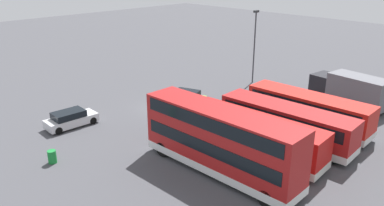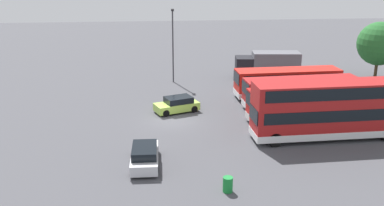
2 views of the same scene
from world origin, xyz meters
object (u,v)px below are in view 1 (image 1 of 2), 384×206
object	(u,v)px
waste_bin_yellow	(52,157)
box_truck_blue	(350,89)
bus_double_decker_fourth	(220,139)
bus_single_deck_near_end	(308,110)
lamp_post_tall	(255,42)
car_hatchback_silver	(185,97)
car_small_green	(71,119)
bus_single_deck_third	(254,134)
bus_single_deck_second	(286,123)

from	to	relation	value
waste_bin_yellow	box_truck_blue	bearing A→B (deg)	159.63
bus_double_decker_fourth	box_truck_blue	world-z (taller)	bus_double_decker_fourth
bus_single_deck_near_end	lamp_post_tall	distance (m)	13.73
car_hatchback_silver	car_small_green	world-z (taller)	same
bus_single_deck_third	car_small_green	size ratio (longest dim) A/B	2.48
car_small_green	lamp_post_tall	world-z (taller)	lamp_post_tall
bus_double_decker_fourth	lamp_post_tall	world-z (taller)	lamp_post_tall
bus_single_deck_near_end	lamp_post_tall	bearing A→B (deg)	-122.74
bus_single_deck_third	bus_double_decker_fourth	xyz separation A→B (m)	(3.73, -0.02, 0.83)
bus_double_decker_fourth	bus_single_deck_third	bearing A→B (deg)	179.62
car_hatchback_silver	lamp_post_tall	size ratio (longest dim) A/B	0.52
bus_single_deck_third	lamp_post_tall	distance (m)	18.42
bus_single_deck_third	bus_double_decker_fourth	world-z (taller)	bus_double_decker_fourth
lamp_post_tall	bus_double_decker_fourth	bearing A→B (deg)	30.91
bus_single_deck_second	car_hatchback_silver	bearing A→B (deg)	-91.22
bus_double_decker_fourth	waste_bin_yellow	world-z (taller)	bus_double_decker_fourth
box_truck_blue	waste_bin_yellow	xyz separation A→B (m)	(26.15, -9.71, -1.23)
bus_single_deck_second	lamp_post_tall	xyz separation A→B (m)	(-10.93, -11.39, 3.25)
bus_single_deck_second	box_truck_blue	xyz separation A→B (m)	(-11.39, 0.01, 0.08)
box_truck_blue	waste_bin_yellow	bearing A→B (deg)	-20.37
box_truck_blue	waste_bin_yellow	world-z (taller)	box_truck_blue
bus_single_deck_second	box_truck_blue	size ratio (longest dim) A/B	1.43
lamp_post_tall	box_truck_blue	bearing A→B (deg)	92.33
bus_single_deck_second	bus_double_decker_fourth	size ratio (longest dim) A/B	0.93
bus_single_deck_second	bus_double_decker_fourth	xyz separation A→B (m)	(7.28, -0.49, 0.83)
lamp_post_tall	bus_single_deck_third	bearing A→B (deg)	37.05
box_truck_blue	bus_single_deck_second	bearing A→B (deg)	-0.07
car_small_green	lamp_post_tall	distance (m)	22.21
bus_single_deck_third	lamp_post_tall	world-z (taller)	lamp_post_tall
bus_double_decker_fourth	car_small_green	distance (m)	14.66
bus_single_deck_second	waste_bin_yellow	world-z (taller)	bus_single_deck_second
car_hatchback_silver	car_small_green	xyz separation A→B (m)	(10.90, -2.96, 0.00)
bus_single_deck_second	waste_bin_yellow	xyz separation A→B (m)	(14.76, -9.69, -1.15)
bus_single_deck_third	car_hatchback_silver	bearing A→B (deg)	-108.67
box_truck_blue	car_hatchback_silver	distance (m)	16.19
bus_double_decker_fourth	car_hatchback_silver	size ratio (longest dim) A/B	2.72
car_hatchback_silver	car_small_green	size ratio (longest dim) A/B	0.99
bus_single_deck_second	bus_single_deck_near_end	bearing A→B (deg)	-177.41
box_truck_blue	car_small_green	size ratio (longest dim) A/B	1.75
bus_single_deck_near_end	car_hatchback_silver	bearing A→B (deg)	-73.27
bus_single_deck_near_end	bus_single_deck_second	size ratio (longest dim) A/B	0.98
bus_single_deck_third	car_hatchback_silver	xyz separation A→B (m)	(-3.79, -11.22, -0.92)
bus_double_decker_fourth	car_small_green	xyz separation A→B (m)	(3.37, -14.16, -1.75)
lamp_post_tall	waste_bin_yellow	bearing A→B (deg)	3.77
box_truck_blue	car_hatchback_silver	bearing A→B (deg)	-46.40
bus_double_decker_fourth	waste_bin_yellow	size ratio (longest dim) A/B	12.56
bus_single_deck_near_end	bus_single_deck_third	world-z (taller)	same
car_hatchback_silver	bus_double_decker_fourth	bearing A→B (deg)	56.09
bus_double_decker_fourth	waste_bin_yellow	distance (m)	12.03
bus_double_decker_fourth	car_hatchback_silver	world-z (taller)	bus_double_decker_fourth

